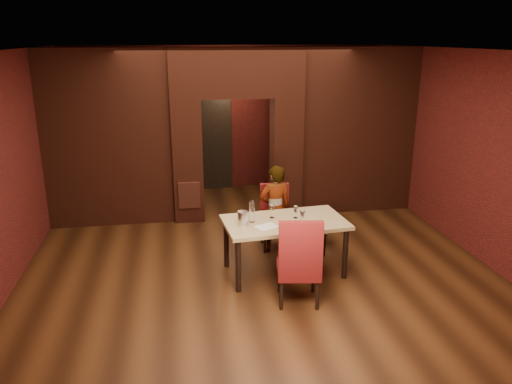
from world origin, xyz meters
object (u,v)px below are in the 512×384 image
chair_near (299,259)px  water_bottle (252,211)px  wine_glass_b (296,212)px  wine_glass_c (302,217)px  person_seated (275,209)px  potted_plant (320,230)px  chair_far (276,218)px  wine_glass_a (272,211)px  wine_bucket (243,218)px  dining_table (284,247)px

chair_near → water_bottle: (-0.48, 0.88, 0.38)m
wine_glass_b → wine_glass_c: 0.24m
person_seated → potted_plant: bearing=-176.0°
chair_near → wine_glass_c: 0.80m
chair_far → chair_near: (-0.06, -1.77, 0.08)m
potted_plant → wine_glass_b: bearing=-126.6°
wine_glass_c → wine_glass_a: bearing=142.2°
wine_glass_a → wine_glass_c: size_ratio=1.05×
wine_glass_a → wine_glass_c: bearing=-37.8°
wine_glass_a → chair_far: bearing=74.2°
wine_bucket → wine_glass_c: bearing=-6.9°
wine_glass_c → person_seated: bearing=101.5°
wine_glass_a → potted_plant: bearing=39.7°
wine_glass_a → potted_plant: 1.49m
chair_far → wine_glass_c: size_ratio=5.58×
person_seated → wine_glass_b: size_ratio=7.89×
dining_table → chair_far: 0.93m
potted_plant → wine_glass_a: bearing=-140.3°
wine_glass_b → wine_glass_c: size_ratio=0.97×
wine_glass_b → dining_table: bearing=-156.0°
chair_far → potted_plant: chair_far is taller
dining_table → chair_near: chair_near is taller
chair_near → wine_glass_c: size_ratio=6.43×
water_bottle → person_seated: bearing=57.6°
wine_glass_c → dining_table: bearing=145.1°
dining_table → wine_glass_b: (0.18, 0.08, 0.50)m
wine_glass_b → wine_glass_a: bearing=169.3°
person_seated → wine_glass_c: bearing=93.7°
wine_bucket → potted_plant: wine_bucket is taller
chair_near → wine_glass_c: bearing=-98.5°
chair_near → wine_bucket: bearing=-43.4°
chair_far → wine_glass_a: (-0.22, -0.78, 0.40)m
person_seated → chair_near: bearing=81.3°
chair_near → wine_glass_b: bearing=-91.9°
person_seated → wine_glass_b: person_seated is taller
wine_glass_a → wine_bucket: bearing=-156.9°
wine_bucket → wine_glass_a: bearing=23.1°
chair_far → wine_glass_c: 1.15m
water_bottle → wine_glass_b: bearing=5.0°
person_seated → potted_plant: person_seated is taller
chair_far → chair_near: chair_near is taller
wine_glass_a → wine_glass_c: (0.38, -0.30, -0.00)m
person_seated → water_bottle: person_seated is taller
chair_far → wine_glass_c: chair_far is taller
person_seated → wine_bucket: bearing=45.6°
wine_glass_c → water_bottle: size_ratio=0.58×
water_bottle → chair_far: bearing=59.2°
dining_table → water_bottle: water_bottle is taller
person_seated → wine_glass_c: 1.01m
chair_far → wine_glass_a: chair_far is taller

